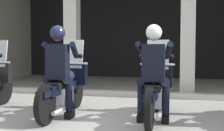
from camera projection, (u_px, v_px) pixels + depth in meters
name	position (u px, v px, depth m)	size (l,w,h in m)	color
ground_plane	(136.00, 91.00, 8.65)	(80.00, 80.00, 0.00)	#999993
station_building	(141.00, 16.00, 10.40)	(10.11, 4.61, 3.42)	black
kerb_strip	(124.00, 94.00, 7.78)	(9.61, 0.24, 0.12)	#B7B5AD
motorcycle_center_left	(65.00, 87.00, 5.78)	(0.62, 2.04, 1.35)	black
police_officer_center_left	(58.00, 63.00, 5.47)	(0.63, 0.61, 1.58)	black
motorcycle_center_right	(155.00, 89.00, 5.47)	(0.62, 2.04, 1.35)	black
police_officer_center_right	(154.00, 65.00, 5.16)	(0.63, 0.61, 1.58)	black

